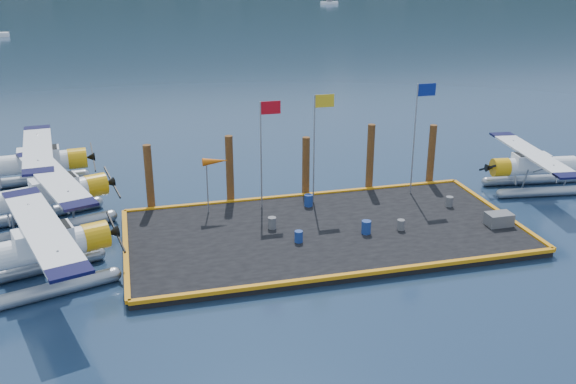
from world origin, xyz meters
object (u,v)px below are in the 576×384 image
(seaplane_b, at_px, (47,198))
(drum_5, at_px, (308,200))
(windsock, at_px, (215,163))
(crate, at_px, (499,219))
(flagpole_yellow, at_px, (318,132))
(seaplane_d, at_px, (536,168))
(drum_4, at_px, (449,201))
(flagpole_blue, at_px, (418,122))
(drum_1, at_px, (401,225))
(piling_2, at_px, (306,169))
(piling_4, at_px, (431,157))
(drum_2, at_px, (366,227))
(seaplane_a, at_px, (35,253))
(drum_3, at_px, (299,237))
(flagpole_red, at_px, (265,138))
(piling_1, at_px, (230,171))
(piling_0, at_px, (149,180))
(piling_3, at_px, (370,159))
(seaplane_c, at_px, (33,166))

(seaplane_b, distance_m, drum_5, 14.05)
(windsock, bearing_deg, crate, -21.42)
(flagpole_yellow, bearing_deg, seaplane_d, -1.93)
(drum_4, bearing_deg, flagpole_blue, 112.63)
(flagpole_yellow, bearing_deg, flagpole_blue, -0.00)
(drum_1, bearing_deg, piling_2, 117.19)
(piling_4, bearing_deg, crate, -85.97)
(drum_5, height_order, flagpole_blue, flagpole_blue)
(drum_2, relative_size, windsock, 0.22)
(seaplane_a, bearing_deg, drum_5, 93.57)
(piling_2, bearing_deg, drum_4, -29.42)
(drum_5, height_order, crate, drum_5)
(drum_3, distance_m, windsock, 6.46)
(flagpole_red, relative_size, piling_1, 1.43)
(seaplane_a, bearing_deg, flagpole_red, 99.39)
(flagpole_red, bearing_deg, piling_0, 165.54)
(flagpole_yellow, height_order, piling_4, flagpole_yellow)
(flagpole_blue, distance_m, piling_3, 3.72)
(piling_2, bearing_deg, seaplane_b, -178.19)
(drum_1, distance_m, flagpole_red, 8.59)
(drum_2, bearing_deg, drum_3, -177.86)
(windsock, height_order, piling_0, piling_0)
(drum_5, distance_m, flagpole_red, 4.39)
(drum_2, height_order, piling_0, piling_0)
(seaplane_a, relative_size, piling_4, 2.62)
(drum_4, bearing_deg, flagpole_yellow, 160.59)
(seaplane_a, xyz_separation_m, seaplane_c, (-1.48, 12.65, -0.00))
(seaplane_a, bearing_deg, piling_3, 94.71)
(piling_2, xyz_separation_m, piling_3, (4.00, 0.00, 0.25))
(seaplane_d, height_order, flagpole_blue, flagpole_blue)
(windsock, relative_size, piling_0, 0.78)
(drum_1, bearing_deg, piling_3, 83.62)
(flagpole_red, bearing_deg, seaplane_d, -1.59)
(drum_5, bearing_deg, piling_2, 78.52)
(drum_2, bearing_deg, drum_1, -0.46)
(piling_1, bearing_deg, drum_1, -39.40)
(seaplane_b, xyz_separation_m, piling_4, (22.36, 0.45, 0.39))
(flagpole_red, bearing_deg, drum_4, -13.88)
(drum_3, bearing_deg, seaplane_d, 15.35)
(drum_2, height_order, windsock, windsock)
(seaplane_a, bearing_deg, piling_4, 91.06)
(drum_2, distance_m, piling_3, 7.03)
(piling_1, bearing_deg, seaplane_a, -143.10)
(seaplane_b, xyz_separation_m, piling_0, (5.36, 0.45, 0.39))
(flagpole_yellow, bearing_deg, seaplane_a, -158.41)
(piling_3, bearing_deg, piling_0, 180.00)
(drum_1, relative_size, drum_4, 0.96)
(flagpole_red, xyz_separation_m, piling_3, (6.79, 1.60, -2.25))
(drum_2, relative_size, drum_3, 1.18)
(drum_2, relative_size, crate, 0.51)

